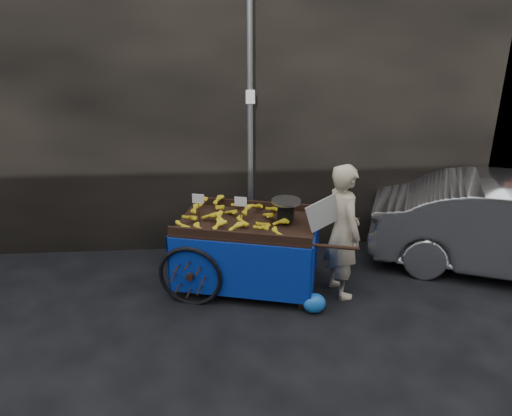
{
  "coord_description": "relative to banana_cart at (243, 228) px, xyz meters",
  "views": [
    {
      "loc": [
        -0.12,
        -5.49,
        3.52
      ],
      "look_at": [
        0.32,
        0.5,
        1.09
      ],
      "focal_mm": 35.0,
      "sensor_mm": 36.0,
      "label": 1
    }
  ],
  "objects": [
    {
      "name": "banana_cart",
      "position": [
        0.0,
        0.0,
        0.0
      ],
      "size": [
        2.66,
        1.68,
        1.34
      ],
      "rotation": [
        0.0,
        0.0,
        -0.26
      ],
      "color": "black",
      "rests_on": "ground"
    },
    {
      "name": "street_pole",
      "position": [
        0.16,
        0.84,
        1.18
      ],
      "size": [
        0.12,
        0.1,
        4.0
      ],
      "color": "slate",
      "rests_on": "ground"
    },
    {
      "name": "ground",
      "position": [
        -0.14,
        -0.46,
        -0.83
      ],
      "size": [
        80.0,
        80.0,
        0.0
      ],
      "primitive_type": "plane",
      "color": "black",
      "rests_on": "ground"
    },
    {
      "name": "building_wall",
      "position": [
        0.25,
        2.14,
        1.67
      ],
      "size": [
        13.5,
        2.0,
        5.0
      ],
      "color": "black",
      "rests_on": "ground"
    },
    {
      "name": "plastic_bag",
      "position": [
        0.84,
        -0.75,
        -0.7
      ],
      "size": [
        0.28,
        0.23,
        0.25
      ],
      "primitive_type": "ellipsoid",
      "color": "blue",
      "rests_on": "ground"
    },
    {
      "name": "vendor",
      "position": [
        1.25,
        -0.31,
        0.06
      ],
      "size": [
        0.82,
        0.73,
        1.77
      ],
      "rotation": [
        0.0,
        0.0,
        1.83
      ],
      "color": "#C6B593",
      "rests_on": "ground"
    }
  ]
}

